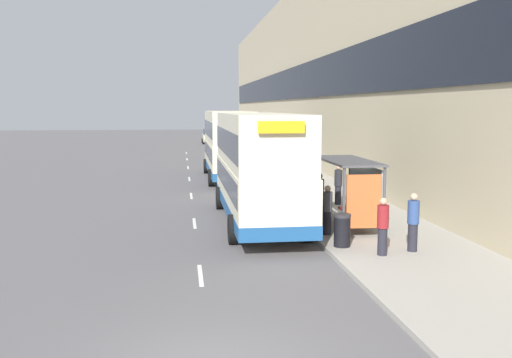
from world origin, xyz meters
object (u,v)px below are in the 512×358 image
Objects in this scene: car_0 at (210,136)px; pedestrian_1 at (338,184)px; double_decker_bus_near at (258,166)px; pedestrian_at_shelter at (327,209)px; bus_shelter at (355,181)px; double_decker_bus_ahead at (228,143)px; pedestrian_4 at (383,226)px; pedestrian_3 at (319,196)px; litter_bin at (342,230)px; pedestrian_2 at (413,222)px.

pedestrian_1 is (3.50, -47.61, 0.17)m from car_0.
pedestrian_at_shelter is at bearing -53.75° from double_decker_bus_near.
bus_shelter reaches higher than pedestrian_at_shelter.
double_decker_bus_ahead is 5.71× the size of pedestrian_1.
double_decker_bus_ahead is 5.95× the size of pedestrian_4.
pedestrian_3 is at bearing 95.40° from pedestrian_4.
pedestrian_at_shelter is 6.32m from pedestrian_1.
car_0 reaches higher than litter_bin.
pedestrian_1 is at bearing 70.97° from pedestrian_at_shelter.
pedestrian_at_shelter is at bearing -83.11° from double_decker_bus_ahead.
bus_shelter is 2.33× the size of pedestrian_2.
double_decker_bus_ahead is 5.66× the size of pedestrian_3.
pedestrian_1 is at bearing 89.70° from pedestrian_2.
pedestrian_2 is (4.06, -19.54, -1.22)m from double_decker_bus_ahead.
pedestrian_3 reaches higher than car_0.
pedestrian_4 reaches higher than litter_bin.
bus_shelter is at bearing 37.41° from pedestrian_at_shelter.
double_decker_bus_ahead is at bearing 101.74° from pedestrian_2.
double_decker_bus_near is 6.58m from pedestrian_4.
litter_bin is at bearing -88.95° from pedestrian_at_shelter.
car_0 is 47.74m from pedestrian_1.
bus_shelter is 2.44× the size of pedestrian_at_shelter.
pedestrian_4 is 1.66× the size of litter_bin.
bus_shelter reaches higher than pedestrian_1.
litter_bin is at bearing -94.55° from pedestrian_3.
double_decker_bus_near reaches higher than bus_shelter.
double_decker_bus_near is at bearing 126.96° from pedestrian_2.
pedestrian_at_shelter is (2.04, -2.79, -1.26)m from double_decker_bus_near.
pedestrian_at_shelter is at bearing -88.47° from car_0.
double_decker_bus_near reaches higher than pedestrian_4.
pedestrian_2 is 1.14m from pedestrian_4.
double_decker_bus_ahead is at bearing 110.54° from pedestrian_1.
pedestrian_3 is (-0.86, 1.79, -0.80)m from bus_shelter.
pedestrian_2 is at bearing -77.96° from bus_shelter.
pedestrian_1 is (0.81, 5.01, -0.81)m from bus_shelter.
pedestrian_3 reaches higher than pedestrian_4.
bus_shelter is 2.32× the size of pedestrian_1.
pedestrian_3 is at bearing -87.94° from car_0.
double_decker_bus_ahead reaches higher than pedestrian_2.
double_decker_bus_ahead is at bearing 101.67° from bus_shelter.
pedestrian_3 reaches higher than pedestrian_at_shelter.
double_decker_bus_near is 5.34m from pedestrian_1.
pedestrian_1 is 8.00m from litter_bin.
double_decker_bus_ahead is at bearing 90.01° from double_decker_bus_near.
bus_shelter reaches higher than pedestrian_2.
car_0 is 2.50× the size of pedestrian_1.
car_0 is at bearing 92.39° from pedestrian_4.
bus_shelter is at bearing 85.24° from pedestrian_4.
litter_bin is (2.08, -18.68, -1.61)m from double_decker_bus_ahead.
car_0 is 2.61× the size of pedestrian_4.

